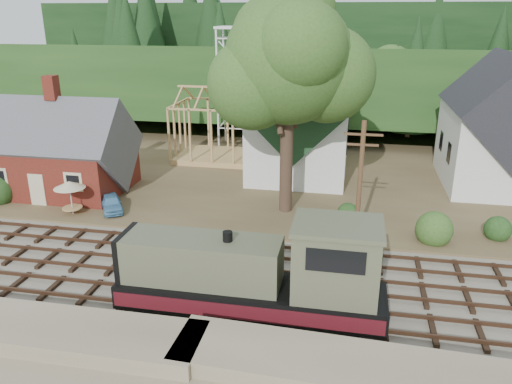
# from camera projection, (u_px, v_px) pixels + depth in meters

# --- Properties ---
(ground) EXTENTS (140.00, 140.00, 0.00)m
(ground) POSITION_uv_depth(u_px,v_px,m) (224.00, 280.00, 27.19)
(ground) COLOR #384C1E
(ground) RESTS_ON ground
(railroad_bed) EXTENTS (64.00, 11.00, 0.16)m
(railroad_bed) POSITION_uv_depth(u_px,v_px,m) (224.00, 278.00, 27.16)
(railroad_bed) COLOR #726B5B
(railroad_bed) RESTS_ON ground
(village_flat) EXTENTS (64.00, 26.00, 0.30)m
(village_flat) POSITION_uv_depth(u_px,v_px,m) (275.00, 177.00, 43.75)
(village_flat) COLOR brown
(village_flat) RESTS_ON ground
(hillside) EXTENTS (70.00, 28.96, 12.74)m
(hillside) POSITION_uv_depth(u_px,v_px,m) (303.00, 122.00, 65.96)
(hillside) COLOR #1E3F19
(hillside) RESTS_ON ground
(ridge) EXTENTS (80.00, 20.00, 12.00)m
(ridge) POSITION_uv_depth(u_px,v_px,m) (314.00, 102.00, 80.73)
(ridge) COLOR black
(ridge) RESTS_ON ground
(depot) EXTENTS (10.80, 7.41, 9.00)m
(depot) POSITION_uv_depth(u_px,v_px,m) (61.00, 154.00, 39.13)
(depot) COLOR #501D12
(depot) RESTS_ON village_flat
(church) EXTENTS (8.40, 15.17, 13.00)m
(church) POSITION_uv_depth(u_px,v_px,m) (302.00, 117.00, 43.23)
(church) COLOR silver
(church) RESTS_ON village_flat
(farmhouse) EXTENTS (8.40, 10.80, 10.60)m
(farmhouse) POSITION_uv_depth(u_px,v_px,m) (500.00, 130.00, 39.83)
(farmhouse) COLOR silver
(farmhouse) RESTS_ON village_flat
(timber_frame) EXTENTS (8.20, 6.20, 6.99)m
(timber_frame) POSITION_uv_depth(u_px,v_px,m) (220.00, 129.00, 47.46)
(timber_frame) COLOR tan
(timber_frame) RESTS_ON village_flat
(lattice_tower) EXTENTS (3.20, 3.20, 12.12)m
(lattice_tower) POSITION_uv_depth(u_px,v_px,m) (233.00, 51.00, 50.70)
(lattice_tower) COLOR silver
(lattice_tower) RESTS_ON village_flat
(big_tree) EXTENTS (10.90, 8.40, 14.70)m
(big_tree) POSITION_uv_depth(u_px,v_px,m) (291.00, 69.00, 32.63)
(big_tree) COLOR #38281E
(big_tree) RESTS_ON village_flat
(telegraph_pole_near) EXTENTS (2.20, 0.28, 8.00)m
(telegraph_pole_near) POSITION_uv_depth(u_px,v_px,m) (360.00, 184.00, 29.28)
(telegraph_pole_near) COLOR #4C331E
(telegraph_pole_near) RESTS_ON ground
(locomotive) EXTENTS (12.42, 3.11, 4.96)m
(locomotive) POSITION_uv_depth(u_px,v_px,m) (260.00, 276.00, 23.21)
(locomotive) COLOR black
(locomotive) RESTS_ON railroad_bed
(car_blue) EXTENTS (2.94, 3.55, 1.14)m
(car_blue) POSITION_uv_depth(u_px,v_px,m) (111.00, 203.00, 35.67)
(car_blue) COLOR #5E9FCB
(car_blue) RESTS_ON village_flat
(patio_set) EXTENTS (2.16, 2.16, 2.41)m
(patio_set) POSITION_uv_depth(u_px,v_px,m) (69.00, 186.00, 34.62)
(patio_set) COLOR silver
(patio_set) RESTS_ON village_flat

